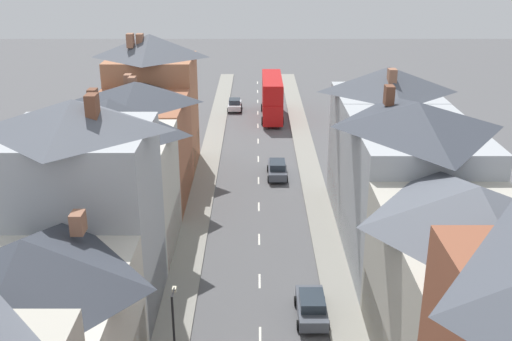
# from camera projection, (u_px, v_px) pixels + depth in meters

# --- Properties ---
(pavement_left) EXTENTS (2.20, 104.00, 0.14)m
(pavement_left) POSITION_uv_depth(u_px,v_px,m) (201.00, 197.00, 53.09)
(pavement_left) COLOR gray
(pavement_left) RESTS_ON ground
(pavement_right) EXTENTS (2.20, 104.00, 0.14)m
(pavement_right) POSITION_uv_depth(u_px,v_px,m) (316.00, 197.00, 53.10)
(pavement_right) COLOR gray
(pavement_right) RESTS_ON ground
(centre_line_dashes) EXTENTS (0.14, 97.80, 0.01)m
(centre_line_dashes) POSITION_uv_depth(u_px,v_px,m) (258.00, 207.00, 51.25)
(centre_line_dashes) COLOR silver
(centre_line_dashes) RESTS_ON ground
(terrace_row_left) EXTENTS (8.00, 62.90, 13.77)m
(terrace_row_left) POSITION_uv_depth(u_px,v_px,m) (69.00, 248.00, 31.84)
(terrace_row_left) COLOR #B2704C
(terrace_row_left) RESTS_ON ground
(terrace_row_right) EXTENTS (8.00, 51.92, 14.40)m
(terrace_row_right) POSITION_uv_depth(u_px,v_px,m) (486.00, 295.00, 27.00)
(terrace_row_right) COLOR #A36042
(terrace_row_right) RESTS_ON ground
(double_decker_bus_lead) EXTENTS (2.74, 10.80, 5.30)m
(double_decker_bus_lead) POSITION_uv_depth(u_px,v_px,m) (271.00, 97.00, 75.96)
(double_decker_bus_lead) COLOR red
(double_decker_bus_lead) RESTS_ON ground
(car_near_blue) EXTENTS (1.90, 4.08, 1.59)m
(car_near_blue) POSITION_uv_depth(u_px,v_px,m) (311.00, 306.00, 35.89)
(car_near_blue) COLOR #4C515B
(car_near_blue) RESTS_ON ground
(car_near_silver) EXTENTS (1.90, 4.55, 1.62)m
(car_near_silver) POSITION_uv_depth(u_px,v_px,m) (277.00, 169.00, 57.49)
(car_near_silver) COLOR #4C515B
(car_near_silver) RESTS_ON ground
(car_parked_left_a) EXTENTS (1.90, 3.87, 1.59)m
(car_parked_left_a) POSITION_uv_depth(u_px,v_px,m) (234.00, 105.00, 80.11)
(car_parked_left_a) COLOR silver
(car_parked_left_a) RESTS_ON ground
(street_lamp) EXTENTS (0.20, 1.12, 5.50)m
(street_lamp) POSITION_uv_depth(u_px,v_px,m) (174.00, 334.00, 29.37)
(street_lamp) COLOR black
(street_lamp) RESTS_ON ground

